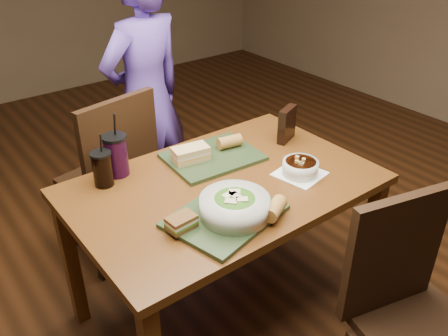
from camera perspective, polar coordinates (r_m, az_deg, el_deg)
The scene contains 16 objects.
ground at distance 2.52m, azimuth -0.00°, elevation -16.34°, with size 6.00×6.00×0.00m, color #381C0B.
dining_table at distance 2.09m, azimuth -0.00°, elevation -3.80°, with size 1.30×0.85×0.75m.
chair_near at distance 1.92m, azimuth 21.32°, elevation -15.12°, with size 0.50×0.50×0.95m.
chair_far at distance 2.55m, azimuth -12.94°, elevation -0.59°, with size 0.51×0.51×1.00m.
diner at distance 2.83m, azimuth -9.39°, elevation 8.19°, with size 0.57×0.38×1.57m, color #58399E.
tray_near at distance 1.82m, azimuth 0.13°, elevation -5.79°, with size 0.42×0.32×0.02m, color #25361C.
tray_far at distance 2.22m, azimuth -1.38°, elevation 1.36°, with size 0.42×0.32×0.02m, color #25361C.
salad_bowl at distance 1.78m, azimuth 1.29°, elevation -4.52°, with size 0.27×0.27×0.09m.
soup_bowl at distance 2.11m, azimuth 9.18°, elevation 0.09°, with size 0.22×0.22×0.08m.
sandwich_near at distance 1.74m, azimuth -5.15°, elevation -6.52°, with size 0.11×0.08×0.05m.
sandwich_far at distance 2.16m, azimuth -4.03°, elevation 1.72°, with size 0.18×0.12×0.07m.
baguette_near at distance 1.80m, azimuth 6.15°, elevation -4.89°, with size 0.06×0.06×0.12m, color #AD7533.
baguette_far at distance 2.27m, azimuth 0.66°, elevation 3.18°, with size 0.06×0.06×0.12m, color #AD7533.
cup_cola at distance 2.05m, azimuth -14.42°, elevation -0.07°, with size 0.09×0.09×0.24m.
cup_berry at distance 2.11m, azimuth -12.85°, elevation 1.53°, with size 0.11×0.11×0.29m.
chip_bag at distance 2.38m, azimuth 7.57°, elevation 5.23°, with size 0.13×0.04×0.17m, color black.
Camera 1 is at (-1.06, -1.38, 1.83)m, focal length 38.00 mm.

